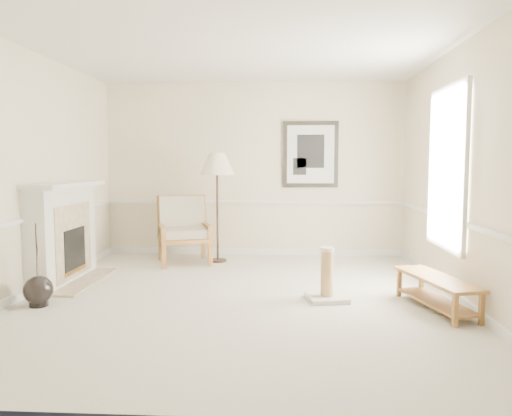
{
  "coord_description": "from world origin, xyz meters",
  "views": [
    {
      "loc": [
        0.54,
        -5.67,
        1.56
      ],
      "look_at": [
        0.16,
        0.7,
        0.98
      ],
      "focal_mm": 35.0,
      "sensor_mm": 36.0,
      "label": 1
    }
  ],
  "objects": [
    {
      "name": "floor_lamp",
      "position": [
        -0.53,
        2.08,
        1.5
      ],
      "size": [
        0.59,
        0.59,
        1.71
      ],
      "rotation": [
        0.0,
        0.0,
        0.1
      ],
      "color": "black",
      "rests_on": "ground"
    },
    {
      "name": "bench",
      "position": [
        2.15,
        -0.36,
        0.23
      ],
      "size": [
        0.66,
        1.28,
        0.35
      ],
      "rotation": [
        0.0,
        0.0,
        0.25
      ],
      "color": "#A96D36",
      "rests_on": "ground"
    },
    {
      "name": "floor_vase",
      "position": [
        -2.15,
        -0.49,
        0.17
      ],
      "size": [
        0.31,
        0.31,
        0.92
      ],
      "rotation": [
        0.0,
        0.0,
        -0.08
      ],
      "color": "black",
      "rests_on": "ground"
    },
    {
      "name": "scratching_post",
      "position": [
        1.01,
        -0.07,
        0.19
      ],
      "size": [
        0.5,
        0.5,
        0.61
      ],
      "rotation": [
        0.0,
        0.0,
        0.19
      ],
      "color": "silver",
      "rests_on": "ground"
    },
    {
      "name": "armchair",
      "position": [
        -1.06,
        2.03,
        0.56
      ],
      "size": [
        1.0,
        1.04,
        1.04
      ],
      "rotation": [
        0.0,
        0.0,
        0.32
      ],
      "color": "#A96D36",
      "rests_on": "ground"
    },
    {
      "name": "fireplace",
      "position": [
        -2.34,
        0.6,
        0.64
      ],
      "size": [
        0.64,
        1.64,
        1.31
      ],
      "color": "white",
      "rests_on": "ground"
    },
    {
      "name": "room",
      "position": [
        0.14,
        0.08,
        1.87
      ],
      "size": [
        5.04,
        5.54,
        2.92
      ],
      "color": "beige",
      "rests_on": "ground"
    },
    {
      "name": "ground",
      "position": [
        0.0,
        0.0,
        0.0
      ],
      "size": [
        5.5,
        5.5,
        0.0
      ],
      "primitive_type": "plane",
      "color": "silver",
      "rests_on": "ground"
    }
  ]
}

